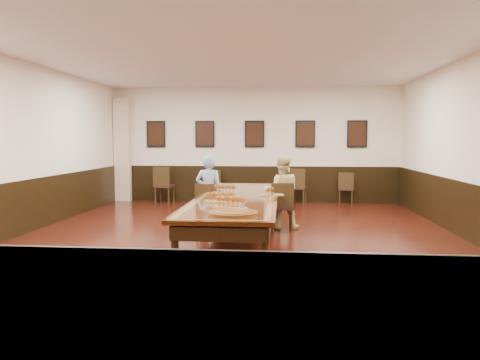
# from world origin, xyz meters

# --- Properties ---
(floor) EXTENTS (8.00, 10.00, 0.02)m
(floor) POSITION_xyz_m (0.00, 0.00, -0.01)
(floor) COLOR black
(floor) RESTS_ON ground
(ceiling) EXTENTS (8.00, 10.00, 0.02)m
(ceiling) POSITION_xyz_m (0.00, 0.00, 3.21)
(ceiling) COLOR white
(ceiling) RESTS_ON floor
(wall_back) EXTENTS (8.00, 0.02, 3.20)m
(wall_back) POSITION_xyz_m (0.00, 5.01, 1.60)
(wall_back) COLOR #F5E7CD
(wall_back) RESTS_ON floor
(wall_front) EXTENTS (8.00, 0.02, 3.20)m
(wall_front) POSITION_xyz_m (0.00, -5.01, 1.60)
(wall_front) COLOR #F5E7CD
(wall_front) RESTS_ON floor
(wall_left) EXTENTS (0.02, 10.00, 3.20)m
(wall_left) POSITION_xyz_m (-4.01, 0.00, 1.60)
(wall_left) COLOR #F5E7CD
(wall_left) RESTS_ON floor
(wall_right) EXTENTS (0.02, 10.00, 3.20)m
(wall_right) POSITION_xyz_m (4.01, 0.00, 1.60)
(wall_right) COLOR #F5E7CD
(wall_right) RESTS_ON floor
(chair_man) EXTENTS (0.45, 0.49, 0.90)m
(chair_man) POSITION_xyz_m (-0.66, 0.86, 0.45)
(chair_man) COLOR black
(chair_man) RESTS_ON floor
(chair_woman) EXTENTS (0.46, 0.50, 0.92)m
(chair_woman) POSITION_xyz_m (0.78, 0.95, 0.46)
(chair_woman) COLOR black
(chair_woman) RESTS_ON floor
(spare_chair_a) EXTENTS (0.54, 0.57, 1.01)m
(spare_chair_a) POSITION_xyz_m (-2.46, 4.47, 0.50)
(spare_chair_a) COLOR black
(spare_chair_a) RESTS_ON floor
(spare_chair_b) EXTENTS (0.44, 0.48, 0.89)m
(spare_chair_b) POSITION_xyz_m (-1.13, 4.79, 0.45)
(spare_chair_b) COLOR black
(spare_chair_b) RESTS_ON floor
(spare_chair_c) EXTENTS (0.54, 0.57, 0.97)m
(spare_chair_c) POSITION_xyz_m (1.19, 4.57, 0.48)
(spare_chair_c) COLOR black
(spare_chair_c) RESTS_ON floor
(spare_chair_d) EXTENTS (0.48, 0.51, 0.86)m
(spare_chair_d) POSITION_xyz_m (2.52, 4.78, 0.43)
(spare_chair_d) COLOR black
(spare_chair_d) RESTS_ON floor
(person_man) EXTENTS (0.55, 0.38, 1.44)m
(person_man) POSITION_xyz_m (-0.66, 0.95, 0.72)
(person_man) COLOR #4873B4
(person_man) RESTS_ON floor
(person_woman) EXTENTS (0.75, 0.60, 1.45)m
(person_woman) POSITION_xyz_m (0.77, 1.04, 0.72)
(person_woman) COLOR beige
(person_woman) RESTS_ON floor
(pink_phone) EXTENTS (0.10, 0.16, 0.01)m
(pink_phone) POSITION_xyz_m (0.60, 0.34, 0.76)
(pink_phone) COLOR #FE5478
(pink_phone) RESTS_ON conference_table
(curtain) EXTENTS (0.45, 0.18, 2.90)m
(curtain) POSITION_xyz_m (-3.75, 4.82, 1.45)
(curtain) COLOR beige
(curtain) RESTS_ON floor
(wainscoting) EXTENTS (8.00, 10.00, 1.00)m
(wainscoting) POSITION_xyz_m (0.00, 0.00, 0.50)
(wainscoting) COLOR black
(wainscoting) RESTS_ON floor
(conference_table) EXTENTS (1.40, 5.00, 0.76)m
(conference_table) POSITION_xyz_m (0.00, 0.00, 0.61)
(conference_table) COLOR black
(conference_table) RESTS_ON floor
(posters) EXTENTS (6.14, 0.04, 0.74)m
(posters) POSITION_xyz_m (0.00, 4.94, 1.90)
(posters) COLOR black
(posters) RESTS_ON wall_back
(flight_a) EXTENTS (0.47, 0.25, 0.17)m
(flight_a) POSITION_xyz_m (-0.28, 0.45, 0.83)
(flight_a) COLOR #9D8542
(flight_a) RESTS_ON conference_table
(flight_b) EXTENTS (0.43, 0.23, 0.16)m
(flight_b) POSITION_xyz_m (0.59, 0.19, 0.82)
(flight_b) COLOR #9D8542
(flight_b) RESTS_ON conference_table
(flight_c) EXTENTS (0.45, 0.15, 0.17)m
(flight_c) POSITION_xyz_m (-0.21, -0.75, 0.83)
(flight_c) COLOR #9D8542
(flight_c) RESTS_ON conference_table
(flight_d) EXTENTS (0.52, 0.36, 0.19)m
(flight_d) POSITION_xyz_m (0.04, -1.41, 0.84)
(flight_d) COLOR #9D8542
(flight_d) RESTS_ON conference_table
(red_plate_grp) EXTENTS (0.19, 0.19, 0.02)m
(red_plate_grp) POSITION_xyz_m (-0.03, -0.29, 0.76)
(red_plate_grp) COLOR red
(red_plate_grp) RESTS_ON conference_table
(carved_platter) EXTENTS (0.85, 0.85, 0.05)m
(carved_platter) POSITION_xyz_m (0.13, -1.97, 0.78)
(carved_platter) COLOR #4E2A0F
(carved_platter) RESTS_ON conference_table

